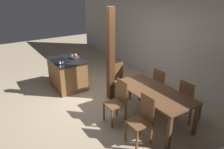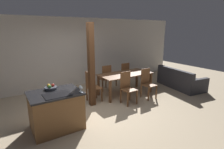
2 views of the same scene
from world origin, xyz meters
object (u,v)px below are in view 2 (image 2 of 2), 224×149
(dining_chair_near_left, at_px, (127,87))
(dining_chair_far_right, at_px, (124,74))
(timber_post, at_px, (91,66))
(dining_table, at_px, (125,76))
(dining_chair_far_left, at_px, (105,78))
(couch, at_px, (180,81))
(dining_chair_near_right, at_px, (147,83))
(dining_chair_head_end, at_px, (92,86))
(kitchen_island, at_px, (56,110))
(wine_glass_near, at_px, (82,87))
(fruit_bowl, at_px, (51,87))
(wine_glass_middle, at_px, (80,86))

(dining_chair_near_left, relative_size, dining_chair_far_right, 1.00)
(dining_chair_near_left, bearing_deg, timber_post, 155.59)
(dining_table, height_order, dining_chair_far_left, dining_chair_far_left)
(dining_chair_far_right, bearing_deg, dining_chair_near_left, 57.75)
(dining_chair_near_left, height_order, couch, dining_chair_near_left)
(dining_chair_near_right, bearing_deg, dining_chair_head_end, 158.97)
(couch, xyz_separation_m, timber_post, (-3.69, 0.38, 0.96))
(dining_chair_far_right, relative_size, timber_post, 0.40)
(dining_chair_near_left, bearing_deg, kitchen_island, -173.23)
(kitchen_island, bearing_deg, dining_chair_near_left, 6.77)
(wine_glass_near, relative_size, dining_table, 0.09)
(dining_table, xyz_separation_m, dining_chair_near_left, (-0.42, -0.67, -0.14))
(wine_glass_near, xyz_separation_m, dining_chair_far_left, (1.78, 1.97, -0.51))
(dining_chair_head_end, bearing_deg, wine_glass_near, 145.88)
(fruit_bowl, distance_m, dining_table, 2.81)
(kitchen_island, height_order, timber_post, timber_post)
(fruit_bowl, relative_size, dining_chair_head_end, 0.28)
(dining_chair_near_left, distance_m, dining_chair_far_right, 1.58)
(dining_table, xyz_separation_m, dining_chair_far_left, (-0.42, 0.67, -0.14))
(kitchen_island, bearing_deg, couch, 3.89)
(fruit_bowl, height_order, dining_table, fruit_bowl)
(wine_glass_near, bearing_deg, wine_glass_middle, 90.00)
(dining_chair_near_left, xyz_separation_m, dining_chair_far_left, (0.00, 1.34, 0.00))
(dining_chair_head_end, height_order, couch, dining_chair_head_end)
(kitchen_island, distance_m, timber_post, 1.66)
(wine_glass_near, height_order, dining_chair_head_end, wine_glass_near)
(dining_chair_far_right, xyz_separation_m, timber_post, (-1.84, -0.88, 0.71))
(wine_glass_near, distance_m, couch, 4.59)
(wine_glass_near, bearing_deg, dining_chair_near_left, 19.57)
(dining_table, relative_size, couch, 0.98)
(fruit_bowl, xyz_separation_m, dining_chair_far_left, (2.29, 1.34, -0.42))
(dining_chair_head_end, bearing_deg, dining_chair_near_left, -126.75)
(dining_chair_near_right, xyz_separation_m, dining_chair_far_left, (-0.84, 1.34, 0.00))
(kitchen_island, distance_m, couch, 4.98)
(timber_post, bearing_deg, wine_glass_middle, -127.65)
(dining_chair_far_right, bearing_deg, couch, 145.61)
(couch, bearing_deg, wine_glass_near, 107.46)
(dining_table, xyz_separation_m, dining_chair_far_right, (0.42, 0.67, -0.14))
(fruit_bowl, bearing_deg, dining_chair_far_right, 23.17)
(dining_chair_near_right, height_order, timber_post, timber_post)
(dining_chair_far_left, bearing_deg, dining_chair_near_left, 90.00)
(dining_chair_near_right, relative_size, timber_post, 0.40)
(dining_chair_far_right, distance_m, timber_post, 2.16)
(dining_table, bearing_deg, dining_chair_far_right, 57.75)
(dining_table, distance_m, timber_post, 1.54)
(dining_chair_head_end, relative_size, couch, 0.51)
(wine_glass_near, distance_m, dining_table, 2.58)
(fruit_bowl, distance_m, dining_chair_near_right, 3.16)
(dining_chair_far_right, bearing_deg, fruit_bowl, 23.17)
(dining_chair_near_left, height_order, dining_chair_far_right, same)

